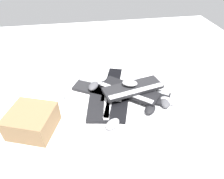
{
  "coord_description": "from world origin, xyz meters",
  "views": [
    {
      "loc": [
        -0.17,
        -1.13,
        0.98
      ],
      "look_at": [
        0.01,
        0.03,
        0.04
      ],
      "focal_mm": 32.0,
      "sensor_mm": 36.0,
      "label": 1
    }
  ],
  "objects_px": {
    "keyboard_0": "(140,93)",
    "keyboard_2": "(102,89)",
    "mouse_3": "(150,109)",
    "keyboard_3": "(100,100)",
    "keyboard_5": "(129,90)",
    "mouse_0": "(94,86)",
    "keyboard_6": "(133,88)",
    "mouse_2": "(130,83)",
    "keyboard_1": "(115,85)",
    "mouse_1": "(168,101)",
    "mouse_5": "(165,103)",
    "keyboard_4": "(118,100)",
    "mouse_4": "(113,124)",
    "cardboard_box": "(32,121)"
  },
  "relations": [
    {
      "from": "keyboard_0",
      "to": "keyboard_2",
      "type": "bearing_deg",
      "value": 161.82
    },
    {
      "from": "mouse_3",
      "to": "keyboard_3",
      "type": "bearing_deg",
      "value": 104.26
    },
    {
      "from": "keyboard_3",
      "to": "keyboard_0",
      "type": "bearing_deg",
      "value": 5.31
    },
    {
      "from": "keyboard_5",
      "to": "mouse_0",
      "type": "height_order",
      "value": "mouse_0"
    },
    {
      "from": "keyboard_6",
      "to": "mouse_3",
      "type": "distance_m",
      "value": 0.21
    },
    {
      "from": "keyboard_6",
      "to": "mouse_2",
      "type": "distance_m",
      "value": 0.05
    },
    {
      "from": "keyboard_1",
      "to": "mouse_1",
      "type": "xyz_separation_m",
      "value": [
        0.34,
        -0.26,
        0.01
      ]
    },
    {
      "from": "mouse_5",
      "to": "keyboard_1",
      "type": "bearing_deg",
      "value": 67.67
    },
    {
      "from": "keyboard_4",
      "to": "mouse_0",
      "type": "height_order",
      "value": "mouse_0"
    },
    {
      "from": "mouse_1",
      "to": "mouse_2",
      "type": "bearing_deg",
      "value": 16.46
    },
    {
      "from": "keyboard_1",
      "to": "mouse_5",
      "type": "xyz_separation_m",
      "value": [
        0.32,
        -0.27,
        0.01
      ]
    },
    {
      "from": "keyboard_5",
      "to": "mouse_2",
      "type": "height_order",
      "value": "mouse_2"
    },
    {
      "from": "keyboard_0",
      "to": "mouse_3",
      "type": "distance_m",
      "value": 0.19
    },
    {
      "from": "mouse_2",
      "to": "mouse_4",
      "type": "relative_size",
      "value": 1.0
    },
    {
      "from": "mouse_1",
      "to": "mouse_4",
      "type": "xyz_separation_m",
      "value": [
        -0.43,
        -0.16,
        0.0
      ]
    },
    {
      "from": "keyboard_1",
      "to": "mouse_3",
      "type": "bearing_deg",
      "value": -59.55
    },
    {
      "from": "mouse_4",
      "to": "mouse_5",
      "type": "height_order",
      "value": "same"
    },
    {
      "from": "mouse_0",
      "to": "cardboard_box",
      "type": "relative_size",
      "value": 0.42
    },
    {
      "from": "mouse_2",
      "to": "keyboard_3",
      "type": "bearing_deg",
      "value": 26.13
    },
    {
      "from": "mouse_0",
      "to": "keyboard_0",
      "type": "bearing_deg",
      "value": 104.66
    },
    {
      "from": "keyboard_1",
      "to": "mouse_5",
      "type": "relative_size",
      "value": 4.22
    },
    {
      "from": "keyboard_5",
      "to": "mouse_3",
      "type": "bearing_deg",
      "value": -62.64
    },
    {
      "from": "mouse_3",
      "to": "mouse_5",
      "type": "relative_size",
      "value": 1.0
    },
    {
      "from": "keyboard_2",
      "to": "keyboard_0",
      "type": "bearing_deg",
      "value": -18.18
    },
    {
      "from": "keyboard_3",
      "to": "mouse_1",
      "type": "height_order",
      "value": "mouse_1"
    },
    {
      "from": "keyboard_0",
      "to": "keyboard_3",
      "type": "bearing_deg",
      "value": -174.69
    },
    {
      "from": "keyboard_3",
      "to": "mouse_4",
      "type": "distance_m",
      "value": 0.25
    },
    {
      "from": "keyboard_6",
      "to": "mouse_5",
      "type": "distance_m",
      "value": 0.25
    },
    {
      "from": "mouse_2",
      "to": "mouse_4",
      "type": "bearing_deg",
      "value": 75.34
    },
    {
      "from": "mouse_1",
      "to": "mouse_5",
      "type": "xyz_separation_m",
      "value": [
        -0.02,
        -0.02,
        0.0
      ]
    },
    {
      "from": "keyboard_6",
      "to": "mouse_4",
      "type": "bearing_deg",
      "value": -126.0
    },
    {
      "from": "mouse_4",
      "to": "keyboard_5",
      "type": "bearing_deg",
      "value": 19.36
    },
    {
      "from": "mouse_0",
      "to": "keyboard_4",
      "type": "bearing_deg",
      "value": 78.99
    },
    {
      "from": "keyboard_1",
      "to": "mouse_5",
      "type": "distance_m",
      "value": 0.42
    },
    {
      "from": "mouse_4",
      "to": "keyboard_1",
      "type": "bearing_deg",
      "value": 38.26
    },
    {
      "from": "keyboard_6",
      "to": "mouse_0",
      "type": "distance_m",
      "value": 0.3
    },
    {
      "from": "keyboard_2",
      "to": "cardboard_box",
      "type": "relative_size",
      "value": 1.75
    },
    {
      "from": "mouse_0",
      "to": "mouse_5",
      "type": "height_order",
      "value": "mouse_0"
    },
    {
      "from": "mouse_1",
      "to": "mouse_5",
      "type": "height_order",
      "value": "same"
    },
    {
      "from": "keyboard_6",
      "to": "mouse_1",
      "type": "bearing_deg",
      "value": -26.56
    },
    {
      "from": "keyboard_4",
      "to": "mouse_0",
      "type": "relative_size",
      "value": 4.23
    },
    {
      "from": "mouse_4",
      "to": "mouse_3",
      "type": "bearing_deg",
      "value": -21.78
    },
    {
      "from": "keyboard_1",
      "to": "mouse_2",
      "type": "xyz_separation_m",
      "value": [
        0.09,
        -0.12,
        0.1
      ]
    },
    {
      "from": "cardboard_box",
      "to": "mouse_3",
      "type": "bearing_deg",
      "value": 2.56
    },
    {
      "from": "mouse_0",
      "to": "mouse_2",
      "type": "height_order",
      "value": "mouse_2"
    },
    {
      "from": "keyboard_1",
      "to": "mouse_3",
      "type": "distance_m",
      "value": 0.37
    },
    {
      "from": "keyboard_4",
      "to": "mouse_5",
      "type": "xyz_separation_m",
      "value": [
        0.33,
        -0.1,
        0.01
      ]
    },
    {
      "from": "keyboard_0",
      "to": "cardboard_box",
      "type": "height_order",
      "value": "cardboard_box"
    },
    {
      "from": "keyboard_4",
      "to": "mouse_4",
      "type": "bearing_deg",
      "value": -108.32
    },
    {
      "from": "keyboard_3",
      "to": "mouse_3",
      "type": "distance_m",
      "value": 0.37
    }
  ]
}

